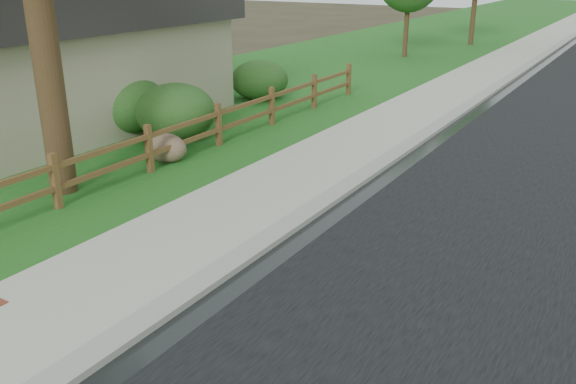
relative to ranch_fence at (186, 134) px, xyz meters
The scene contains 11 objects.
ground 7.37m from the ranch_fence, 60.64° to the right, with size 120.00×120.00×0.00m, color #322D1B.
curb 28.88m from the ranch_fence, 82.04° to the left, with size 0.40×90.00×0.12m, color gray.
wet_gutter 28.94m from the ranch_fence, 81.35° to the left, with size 0.50×90.00×0.00m, color black.
sidewalk 28.73m from the ranch_fence, 84.61° to the left, with size 2.20×90.00×0.10m, color #AFAB98.
grass_strip 28.62m from the ranch_fence, 88.40° to the left, with size 1.60×90.00×0.06m, color #175019.
lawn_near 28.94m from the ranch_fence, 98.75° to the left, with size 9.00×90.00×0.04m, color #175019.
ranch_fence is the anchor object (origin of this frame).
boulder 0.54m from the ranch_fence, 130.78° to the right, with size 0.99×0.74×0.66m, color brown.
shrub_b 3.08m from the ranch_fence, 160.26° to the left, with size 2.18×2.18×1.53m, color #1D4217.
shrub_c 1.79m from the ranch_fence, 138.31° to the left, with size 2.01×2.01×1.45m, color #1D4217.
shrub_d 6.80m from the ranch_fence, 109.67° to the left, with size 1.89×1.89×1.29m, color #1D4217.
Camera 1 is at (5.32, -3.83, 4.25)m, focal length 38.00 mm.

